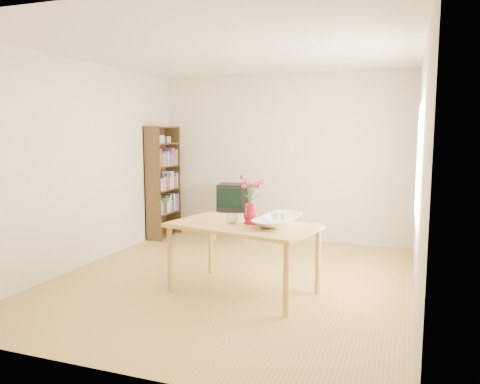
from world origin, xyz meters
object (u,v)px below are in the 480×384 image
at_px(pitcher, 251,215).
at_px(television, 234,197).
at_px(bowl, 278,200).
at_px(table, 243,231).
at_px(mug, 232,219).

xyz_separation_m(pitcher, television, (-1.04, 2.29, -0.17)).
height_order(pitcher, bowl, bowl).
height_order(table, mug, mug).
relative_size(pitcher, bowl, 0.40).
relative_size(table, television, 2.88).
height_order(mug, television, television).
bearing_deg(television, bowl, -71.38).
xyz_separation_m(table, bowl, (0.36, 0.11, 0.33)).
bearing_deg(pitcher, bowl, 29.34).
xyz_separation_m(pitcher, mug, (-0.20, -0.03, -0.05)).
relative_size(mug, television, 0.22).
height_order(pitcher, television, pitcher).
bearing_deg(pitcher, mug, -155.48).
bearing_deg(mug, bowl, -151.15).
bearing_deg(pitcher, table, -140.74).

